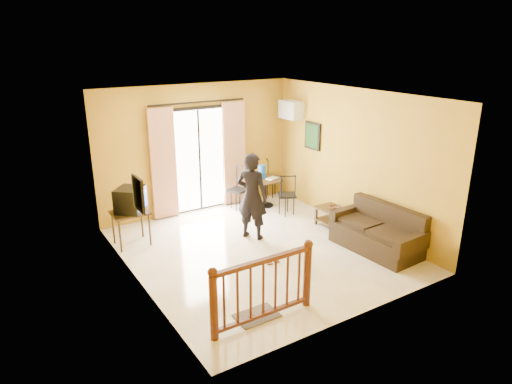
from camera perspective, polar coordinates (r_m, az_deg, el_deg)
ground at (r=8.47m, az=0.41°, el=-7.21°), size 5.00×5.00×0.00m
room_shell at (r=7.87m, az=0.44°, el=4.01°), size 5.00×5.00×5.00m
balcony_door at (r=10.07m, az=-7.07°, el=4.13°), size 2.25×0.14×2.46m
tv_table at (r=8.76m, az=-15.46°, el=-2.85°), size 0.66×0.55×0.66m
television at (r=8.66m, az=-15.42°, el=-0.94°), size 0.67×0.68×0.45m
picture_left at (r=6.84m, az=-14.48°, el=-0.25°), size 0.05×0.42×0.52m
dining_table at (r=10.42m, az=1.12°, el=0.96°), size 0.79×0.79×0.66m
water_jug at (r=10.34m, az=0.75°, el=2.55°), size 0.17×0.17×0.31m
serving_tray at (r=10.36m, az=2.00°, el=1.73°), size 0.32×0.26×0.02m
dining_chairs at (r=10.57m, az=1.26°, el=-1.76°), size 1.71×1.69×0.95m
air_conditioner at (r=10.52m, az=4.39°, el=10.21°), size 0.31×0.60×0.40m
botanical_print at (r=10.18m, az=7.07°, el=6.97°), size 0.05×0.50×0.60m
coffee_table at (r=9.40m, az=9.99°, el=-3.02°), size 0.49×0.89×0.40m
bowl at (r=9.39m, az=9.75°, el=-1.96°), size 0.23×0.23×0.06m
sofa at (r=8.65m, az=15.03°, el=-5.04°), size 0.89×1.77×0.83m
standing_person at (r=8.65m, az=-0.50°, el=-0.54°), size 0.68×0.74×1.69m
stair_balustrade at (r=6.24m, az=0.92°, el=-11.51°), size 1.63×0.13×1.04m
doormat at (r=6.62m, az=0.11°, el=-15.20°), size 0.60×0.40×0.02m
sandals at (r=8.06m, az=1.93°, el=-8.51°), size 0.30×0.27×0.03m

